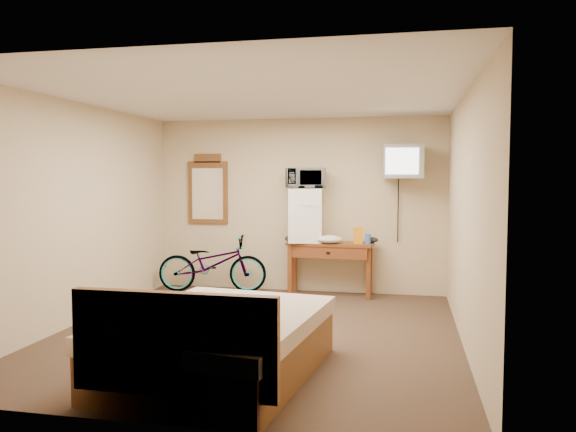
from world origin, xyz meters
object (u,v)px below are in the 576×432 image
(mini_fridge, at_px, (305,215))
(bed, at_px, (217,343))
(microwave, at_px, (305,178))
(blue_cup, at_px, (368,239))
(wall_mirror, at_px, (208,190))
(bicycle, at_px, (212,263))
(crt_television, at_px, (402,162))
(desk, at_px, (330,252))

(mini_fridge, height_order, bed, mini_fridge)
(mini_fridge, relative_size, microwave, 1.45)
(blue_cup, distance_m, wall_mirror, 2.51)
(bicycle, bearing_deg, crt_television, -97.56)
(desk, height_order, blue_cup, blue_cup)
(microwave, distance_m, blue_cup, 1.21)
(microwave, bearing_deg, bicycle, 165.38)
(microwave, bearing_deg, blue_cup, -21.94)
(microwave, bearing_deg, mini_fridge, -141.74)
(wall_mirror, bearing_deg, mini_fridge, -9.06)
(microwave, relative_size, crt_television, 0.84)
(desk, bearing_deg, bicycle, -178.15)
(blue_cup, relative_size, bed, 0.06)
(microwave, distance_m, bicycle, 1.83)
(mini_fridge, bearing_deg, bed, -92.03)
(mini_fridge, height_order, microwave, microwave)
(crt_television, bearing_deg, blue_cup, -173.54)
(mini_fridge, distance_m, wall_mirror, 1.58)
(mini_fridge, xyz_separation_m, blue_cup, (0.89, -0.06, -0.31))
(blue_cup, bearing_deg, microwave, 176.13)
(bicycle, bearing_deg, microwave, -95.64)
(crt_television, height_order, wall_mirror, crt_television)
(desk, bearing_deg, microwave, 175.88)
(mini_fridge, relative_size, wall_mirror, 0.72)
(microwave, xyz_separation_m, blue_cup, (0.89, -0.06, -0.83))
(wall_mirror, bearing_deg, desk, -8.12)
(desk, distance_m, bicycle, 1.72)
(desk, height_order, bed, bed)
(wall_mirror, bearing_deg, microwave, -9.06)
(desk, distance_m, crt_television, 1.59)
(mini_fridge, bearing_deg, desk, -4.09)
(bicycle, relative_size, bed, 0.73)
(mini_fridge, distance_m, bicycle, 1.52)
(wall_mirror, bearing_deg, blue_cup, -7.16)
(desk, height_order, microwave, microwave)
(crt_television, relative_size, bed, 0.29)
(desk, height_order, mini_fridge, mini_fridge)
(bed, bearing_deg, blue_cup, 73.27)
(crt_television, bearing_deg, wall_mirror, 174.95)
(microwave, bearing_deg, crt_television, -18.48)
(blue_cup, xyz_separation_m, bed, (-1.01, -3.35, -0.52))
(crt_television, bearing_deg, microwave, 179.58)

